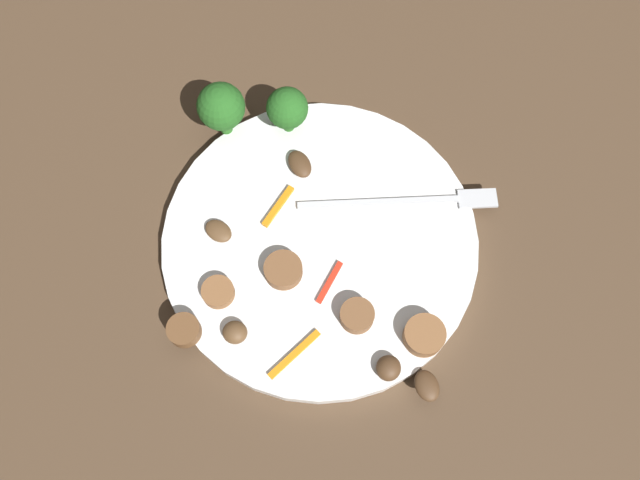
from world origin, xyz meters
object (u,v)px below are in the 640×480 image
object	(u,v)px
fork	(413,201)
sausage_slice_4	(283,270)
sausage_slice_0	(218,292)
mushroom_0	(235,332)
plate	(320,243)
mushroom_1	(388,368)
mushroom_4	(218,231)
pepper_strip_1	(329,282)
sausage_slice_2	(424,335)
pepper_strip_2	(278,206)
sausage_slice_3	(357,316)
mushroom_3	(427,386)
sausage_slice_1	(184,330)
mushroom_2	(300,164)
broccoli_floret_1	(287,109)
pepper_strip_0	(291,354)
broccoli_floret_0	(221,107)

from	to	relation	value
fork	sausage_slice_4	world-z (taller)	sausage_slice_4
fork	sausage_slice_4	xyz separation A→B (m)	(-0.10, -0.09, 0.00)
sausage_slice_0	mushroom_0	distance (m)	0.04
plate	mushroom_1	size ratio (longest dim) A/B	13.02
plate	mushroom_4	distance (m)	0.09
pepper_strip_1	sausage_slice_4	bearing A→B (deg)	178.14
sausage_slice_0	sausage_slice_2	bearing A→B (deg)	-0.63
sausage_slice_2	pepper_strip_2	world-z (taller)	sausage_slice_2
fork	sausage_slice_3	distance (m)	0.12
sausage_slice_3	mushroom_3	xyz separation A→B (m)	(0.07, -0.04, -0.00)
sausage_slice_1	fork	bearing A→B (deg)	43.06
sausage_slice_2	mushroom_0	size ratio (longest dim) A/B	1.65
sausage_slice_0	mushroom_2	size ratio (longest dim) A/B	0.96
mushroom_0	mushroom_3	bearing A→B (deg)	-3.70
sausage_slice_4	sausage_slice_2	bearing A→B (deg)	-14.16
mushroom_2	pepper_strip_2	xyz separation A→B (m)	(-0.01, -0.04, -0.00)
broccoli_floret_1	pepper_strip_1	distance (m)	0.16
mushroom_1	pepper_strip_0	bearing A→B (deg)	-177.35
mushroom_1	mushroom_4	distance (m)	0.19
fork	mushroom_4	xyz separation A→B (m)	(-0.16, -0.06, 0.00)
broccoli_floret_1	mushroom_4	distance (m)	0.13
mushroom_0	sausage_slice_2	bearing A→B (deg)	10.75
broccoli_floret_1	plate	bearing A→B (deg)	-63.74
sausage_slice_0	pepper_strip_2	size ratio (longest dim) A/B	0.63
sausage_slice_4	mushroom_0	xyz separation A→B (m)	(-0.03, -0.06, 0.00)
broccoli_floret_1	sausage_slice_0	distance (m)	0.18
mushroom_2	pepper_strip_2	world-z (taller)	mushroom_2
mushroom_4	fork	bearing A→B (deg)	21.51
mushroom_2	mushroom_3	world-z (taller)	mushroom_2
mushroom_0	plate	bearing A→B (deg)	61.86
sausage_slice_2	pepper_strip_2	distance (m)	0.17
fork	broccoli_floret_1	distance (m)	0.14
sausage_slice_2	sausage_slice_4	bearing A→B (deg)	165.84
broccoli_floret_0	mushroom_0	bearing A→B (deg)	-73.18
plate	mushroom_0	size ratio (longest dim) A/B	13.39
pepper_strip_2	sausage_slice_2	bearing A→B (deg)	-32.02
sausage_slice_2	mushroom_1	bearing A→B (deg)	-126.90
mushroom_2	pepper_strip_1	distance (m)	0.12
sausage_slice_0	mushroom_1	size ratio (longest dim) A/B	1.30
broccoli_floret_0	sausage_slice_0	world-z (taller)	broccoli_floret_0
plate	pepper_strip_1	xyz separation A→B (m)	(0.02, -0.04, 0.01)
sausage_slice_4	mushroom_2	world-z (taller)	sausage_slice_4
pepper_strip_2	mushroom_4	bearing A→B (deg)	-143.12
mushroom_1	mushroom_2	xyz separation A→B (m)	(-0.11, 0.17, -0.00)
mushroom_4	pepper_strip_2	world-z (taller)	mushroom_4
mushroom_4	mushroom_1	bearing A→B (deg)	-28.03
plate	sausage_slice_0	xyz separation A→B (m)	(-0.07, -0.07, 0.01)
broccoli_floret_0	mushroom_2	xyz separation A→B (m)	(0.08, -0.02, -0.03)
mushroom_1	sausage_slice_4	bearing A→B (deg)	147.85
pepper_strip_0	sausage_slice_1	bearing A→B (deg)	-179.96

